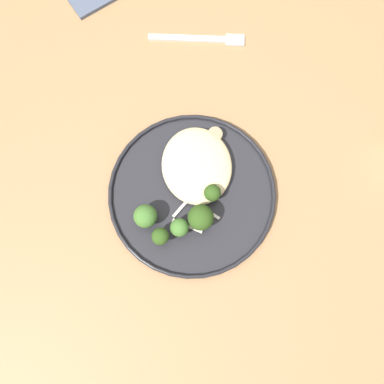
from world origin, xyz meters
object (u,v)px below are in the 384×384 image
Objects in this scene: seared_scallop_tilted_round at (214,160)px; broccoli_floret_small_sprig at (160,237)px; seared_scallop_center_golden at (201,172)px; seared_scallop_front_small at (215,135)px; broccoli_floret_center_pile at (201,218)px; broccoli_floret_tall_stalk at (179,228)px; broccoli_floret_beside_noodles at (145,216)px; dinner_fork at (200,39)px; dinner_plate at (192,193)px; seared_scallop_half_hidden at (184,190)px; broccoli_floret_front_edge at (212,193)px.

seared_scallop_tilted_round is 0.65× the size of broccoli_floret_small_sprig.
seared_scallop_center_golden is 1.14× the size of seared_scallop_front_small.
broccoli_floret_center_pile is 0.04m from broccoli_floret_tall_stalk.
broccoli_floret_tall_stalk reaches higher than seared_scallop_center_golden.
broccoli_floret_center_pile is 1.11× the size of broccoli_floret_beside_noodles.
broccoli_floret_center_pile is at bearing 107.31° from broccoli_floret_small_sprig.
dinner_fork is at bearing 157.82° from broccoli_floret_beside_noodles.
dinner_plate is 0.04m from seared_scallop_center_golden.
dinner_fork is at bearing 179.25° from seared_scallop_front_small.
broccoli_floret_center_pile is at bearing 80.62° from broccoli_floret_beside_noodles.
dinner_plate is 0.11m from seared_scallop_front_small.
seared_scallop_front_small reaches higher than dinner_plate.
seared_scallop_front_small reaches higher than seared_scallop_center_golden.
seared_scallop_half_hidden is 0.76× the size of broccoli_floret_tall_stalk.
seared_scallop_half_hidden reaches higher than dinner_plate.
broccoli_floret_front_edge is (-0.02, 0.11, -0.01)m from broccoli_floret_beside_noodles.
broccoli_floret_tall_stalk is (0.07, -0.02, 0.02)m from seared_scallop_half_hidden.
dinner_plate is at bearing 67.08° from seared_scallop_half_hidden.
seared_scallop_front_small is at bearing 152.19° from broccoli_floret_tall_stalk.
dinner_plate is 9.94× the size of seared_scallop_center_golden.
broccoli_floret_tall_stalk is at bearing -27.81° from seared_scallop_front_small.
dinner_plate is 6.27× the size of broccoli_floret_small_sprig.
dinner_fork is at bearing 172.10° from broccoli_floret_center_pile.
broccoli_floret_front_edge is at bearing 129.13° from broccoli_floret_tall_stalk.
broccoli_floret_beside_noodles is (0.07, -0.10, 0.02)m from seared_scallop_center_golden.
broccoli_floret_center_pile is at bearing -32.58° from broccoli_floret_front_edge.
seared_scallop_front_small is 0.59× the size of broccoli_floret_tall_stalk.
seared_scallop_center_golden is at bearing -163.55° from broccoli_floret_front_edge.
broccoli_floret_center_pile reaches higher than broccoli_floret_front_edge.
broccoli_floret_small_sprig is at bearing -72.69° from broccoli_floret_center_pile.
broccoli_floret_front_edge is (0.11, -0.02, 0.01)m from seared_scallop_front_small.
seared_scallop_center_golden is 0.11m from broccoli_floret_tall_stalk.
broccoli_floret_beside_noodles is (0.09, -0.13, 0.02)m from seared_scallop_tilted_round.
seared_scallop_half_hidden is (-0.01, -0.01, 0.01)m from dinner_plate.
seared_scallop_tilted_round is at bearing -10.69° from seared_scallop_front_small.
seared_scallop_center_golden is 0.58× the size of broccoli_floret_beside_noodles.
broccoli_floret_tall_stalk is at bearing -25.54° from dinner_plate.
broccoli_floret_small_sprig reaches higher than seared_scallop_half_hidden.
broccoli_floret_beside_noodles is 0.37m from dinner_fork.
dinner_plate is at bearing -171.10° from broccoli_floret_center_pile.
seared_scallop_center_golden is 0.16× the size of dinner_fork.
seared_scallop_half_hidden is at bearing 166.30° from broccoli_floret_tall_stalk.
dinner_fork is at bearing 169.42° from dinner_plate.
seared_scallop_front_small is at bearing 168.79° from broccoli_floret_front_edge.
broccoli_floret_small_sprig is 0.39m from dinner_fork.
broccoli_floret_center_pile is (0.10, -0.04, 0.02)m from seared_scallop_tilted_round.
seared_scallop_center_golden is at bearing 123.90° from broccoli_floret_beside_noodles.
broccoli_floret_beside_noodles is at bearing -77.80° from broccoli_floret_front_edge.
seared_scallop_half_hidden is at bearing 147.70° from broccoli_floret_small_sprig.
seared_scallop_tilted_round is 0.06m from broccoli_floret_front_edge.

